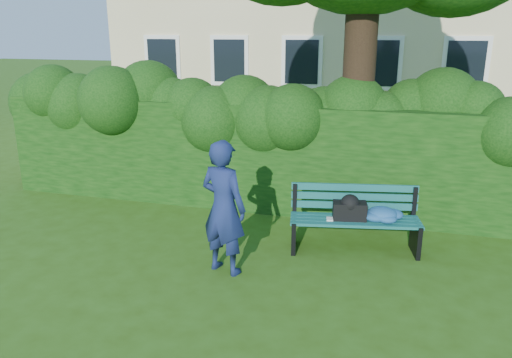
# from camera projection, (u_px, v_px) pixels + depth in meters

# --- Properties ---
(ground) EXTENTS (80.00, 80.00, 0.00)m
(ground) POSITION_uv_depth(u_px,v_px,m) (244.00, 259.00, 6.73)
(ground) COLOR #2E4F10
(ground) RESTS_ON ground
(hedge) EXTENTS (10.00, 1.00, 1.80)m
(hedge) POSITION_uv_depth(u_px,v_px,m) (282.00, 156.00, 8.50)
(hedge) COLOR black
(hedge) RESTS_ON ground
(park_bench) EXTENTS (1.84, 0.88, 0.89)m
(park_bench) POSITION_uv_depth(u_px,v_px,m) (360.00, 216.00, 6.86)
(park_bench) COLOR #0E463D
(park_bench) RESTS_ON ground
(man_reading) EXTENTS (0.72, 0.57, 1.71)m
(man_reading) POSITION_uv_depth(u_px,v_px,m) (224.00, 208.00, 6.15)
(man_reading) COLOR navy
(man_reading) RESTS_ON ground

